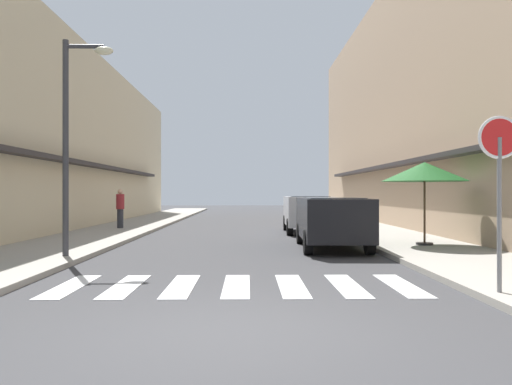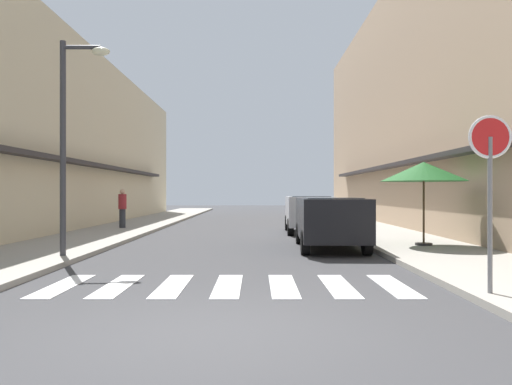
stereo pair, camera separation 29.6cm
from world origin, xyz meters
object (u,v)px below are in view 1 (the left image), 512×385
object	(u,v)px
parked_car_near	(332,217)
parked_car_mid	(308,210)
street_lamp	(74,123)
round_street_sign	(499,157)
cafe_umbrella	(425,172)
pedestrian_walking_near	(120,207)

from	to	relation	value
parked_car_near	parked_car_mid	size ratio (longest dim) A/B	1.10
parked_car_mid	street_lamp	xyz separation A→B (m)	(-6.51, -8.16, 2.33)
parked_car_mid	round_street_sign	distance (m)	12.76
cafe_umbrella	parked_car_mid	bearing A→B (deg)	114.53
round_street_sign	street_lamp	world-z (taller)	street_lamp
cafe_umbrella	pedestrian_walking_near	bearing A→B (deg)	146.21
parked_car_near	round_street_sign	bearing A→B (deg)	-78.83
parked_car_mid	cafe_umbrella	bearing A→B (deg)	-65.47
parked_car_mid	pedestrian_walking_near	xyz separation A→B (m)	(-7.78, 1.17, 0.07)
round_street_sign	street_lamp	xyz separation A→B (m)	(-7.87, 4.46, 1.11)
round_street_sign	street_lamp	size ratio (longest dim) A/B	0.52
round_street_sign	street_lamp	distance (m)	9.12
parked_car_near	street_lamp	distance (m)	7.33
parked_car_near	pedestrian_walking_near	xyz separation A→B (m)	(-7.78, 6.91, 0.06)
parked_car_near	pedestrian_walking_near	size ratio (longest dim) A/B	2.67
street_lamp	pedestrian_walking_near	distance (m)	9.69
round_street_sign	parked_car_near	bearing A→B (deg)	101.17
round_street_sign	cafe_umbrella	size ratio (longest dim) A/B	1.09
parked_car_mid	pedestrian_walking_near	distance (m)	7.87
parked_car_mid	round_street_sign	bearing A→B (deg)	-83.85
pedestrian_walking_near	parked_car_near	bearing A→B (deg)	-71.88
cafe_umbrella	pedestrian_walking_near	xyz separation A→B (m)	(-10.44, 6.98, -1.21)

